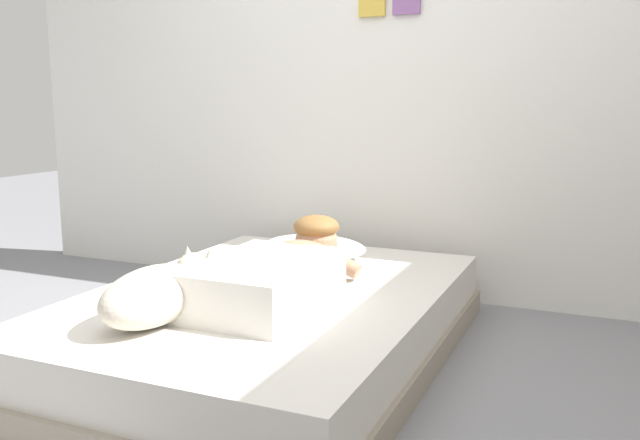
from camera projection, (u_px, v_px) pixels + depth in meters
The scene contains 8 objects.
ground_plane at pixel (238, 412), 2.30m from camera, with size 13.29×13.29×0.00m, color gray.
back_wall at pixel (391, 62), 3.57m from camera, with size 4.65×0.12×2.50m.
bed at pixel (269, 324), 2.77m from camera, with size 1.36×1.95×0.29m.
pillow at pixel (315, 247), 3.30m from camera, with size 0.52×0.32×0.11m, color white.
person_lying at pixel (279, 271), 2.63m from camera, with size 0.43×0.92×0.27m.
dog at pixel (159, 292), 2.35m from camera, with size 0.26×0.57×0.21m.
coffee_cup at pixel (335, 263), 3.04m from camera, with size 0.12×0.09×0.07m.
cell_phone at pixel (270, 304), 2.54m from camera, with size 0.07×0.14×0.01m, color black.
Camera 1 is at (1.11, -1.86, 1.05)m, focal length 37.87 mm.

